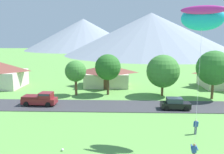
# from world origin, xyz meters

# --- Properties ---
(road_strip) EXTENTS (160.00, 6.17, 0.08)m
(road_strip) POSITION_xyz_m (0.00, 25.23, 0.04)
(road_strip) COLOR #38383D
(road_strip) RESTS_ON ground
(mountain_central_ridge) EXTENTS (90.94, 90.94, 24.30)m
(mountain_central_ridge) POSITION_xyz_m (-29.82, 178.42, 12.15)
(mountain_central_ridge) COLOR gray
(mountain_central_ridge) RESTS_ON ground
(mountain_far_west_ridge) EXTENTS (100.20, 100.20, 24.01)m
(mountain_far_west_ridge) POSITION_xyz_m (17.36, 129.64, 12.00)
(mountain_far_west_ridge) COLOR gray
(mountain_far_west_ridge) RESTS_ON ground
(house_leftmost) EXTENTS (9.61, 8.48, 5.33)m
(house_leftmost) POSITION_xyz_m (-25.49, 38.12, 2.76)
(house_leftmost) COLOR beige
(house_leftmost) RESTS_ON ground
(house_right_center) EXTENTS (9.82, 7.87, 4.56)m
(house_right_center) POSITION_xyz_m (-3.24, 40.16, 2.36)
(house_right_center) COLOR beige
(house_right_center) RESTS_ON ground
(tree_near_left) EXTENTS (4.68, 4.68, 7.42)m
(tree_near_left) POSITION_xyz_m (-2.59, 32.42, 5.06)
(tree_near_left) COLOR #4C3823
(tree_near_left) RESTS_ON ground
(tree_left_of_center) EXTENTS (5.83, 5.83, 8.26)m
(tree_left_of_center) POSITION_xyz_m (15.33, 30.09, 5.33)
(tree_left_of_center) COLOR brown
(tree_left_of_center) RESTS_ON ground
(tree_center) EXTENTS (3.81, 3.81, 6.33)m
(tree_center) POSITION_xyz_m (-8.36, 31.82, 4.40)
(tree_center) COLOR brown
(tree_center) RESTS_ON ground
(tree_right_of_center) EXTENTS (5.86, 5.86, 7.39)m
(tree_right_of_center) POSITION_xyz_m (7.20, 31.97, 4.46)
(tree_right_of_center) COLOR brown
(tree_right_of_center) RESTS_ON ground
(parked_car_black_mid_west) EXTENTS (4.26, 2.19, 1.68)m
(parked_car_black_mid_west) POSITION_xyz_m (7.63, 23.86, 0.87)
(parked_car_black_mid_west) COLOR black
(parked_car_black_mid_west) RESTS_ON road_strip
(pickup_truck_maroon_west_side) EXTENTS (5.29, 2.52, 1.99)m
(pickup_truck_maroon_west_side) POSITION_xyz_m (-12.66, 25.21, 1.06)
(pickup_truck_maroon_west_side) COLOR maroon
(pickup_truck_maroon_west_side) RESTS_ON road_strip
(kite_flyer_with_kite) EXTENTS (4.38, 6.37, 13.57)m
(kite_flyer_with_kite) POSITION_xyz_m (7.47, 14.01, 12.24)
(kite_flyer_with_kite) COLOR #70604C
(kite_flyer_with_kite) RESTS_ON ground
(watcher_person) EXTENTS (0.56, 0.24, 1.68)m
(watcher_person) POSITION_xyz_m (7.89, 15.19, 0.88)
(watcher_person) COLOR navy
(watcher_person) RESTS_ON ground
(soccer_ball) EXTENTS (0.24, 0.24, 0.24)m
(soccer_ball) POSITION_xyz_m (-5.70, 10.91, 0.12)
(soccer_ball) COLOR white
(soccer_ball) RESTS_ON ground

